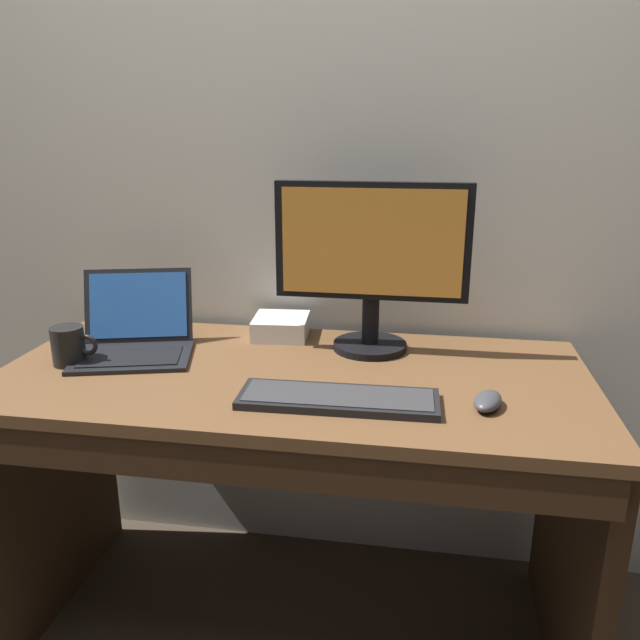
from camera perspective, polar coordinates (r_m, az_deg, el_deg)
ground_plane at (r=2.02m, az=-2.24°, el=-25.76°), size 14.00×14.00×0.00m
desk at (r=1.69m, az=-2.55°, el=-12.40°), size 1.49×0.70×0.78m
laptop_black at (r=1.78m, az=-16.50°, el=-1.45°), size 0.37×0.36×0.21m
external_monitor at (r=1.67m, az=4.72°, el=5.53°), size 0.51×0.20×0.46m
wired_keyboard at (r=1.41m, az=1.67°, el=-7.18°), size 0.45×0.16×0.02m
computer_mouse at (r=1.44m, az=15.02°, el=-7.12°), size 0.09×0.12×0.03m
external_drive_box at (r=1.85m, az=-3.57°, el=-0.60°), size 0.17×0.17×0.06m
coffee_mug at (r=1.75m, az=-21.87°, el=-2.17°), size 0.12×0.08×0.10m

